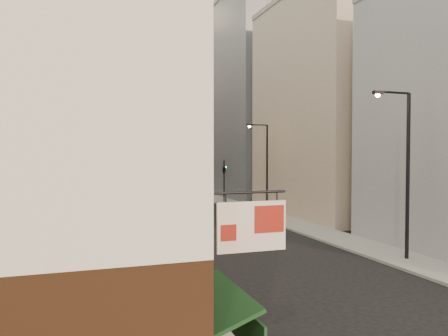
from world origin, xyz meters
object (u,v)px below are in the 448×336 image
at_px(white_tower, 184,88).
at_px(streetlamp_mid, 265,163).
at_px(traffic_light_right, 224,170).
at_px(traffic_light_left, 111,174).
at_px(streetlamp_near, 404,165).
at_px(clock_tower, 119,99).

xyz_separation_m(white_tower, streetlamp_mid, (-2.98, -45.53, -13.72)).
relative_size(white_tower, streetlamp_mid, 4.86).
distance_m(white_tower, traffic_light_right, 38.60).
relative_size(white_tower, traffic_light_left, 8.30).
bearing_deg(traffic_light_left, white_tower, -119.27).
bearing_deg(traffic_light_left, traffic_light_right, -176.06).
relative_size(traffic_light_left, traffic_light_right, 1.00).
bearing_deg(streetlamp_near, traffic_light_left, 115.00).
bearing_deg(white_tower, clock_tower, 128.16).
height_order(clock_tower, white_tower, clock_tower).
bearing_deg(white_tower, streetlamp_mid, -93.74).
distance_m(white_tower, streetlamp_near, 66.48).
xyz_separation_m(streetlamp_near, streetlamp_mid, (0.68, 19.47, -0.25)).
xyz_separation_m(clock_tower, white_tower, (11.00, -14.00, 0.97)).
xyz_separation_m(streetlamp_mid, traffic_light_left, (-13.76, 7.92, -1.24)).
bearing_deg(streetlamp_near, white_tower, 86.26).
height_order(white_tower, streetlamp_mid, white_tower).
distance_m(white_tower, traffic_light_left, 43.80).
bearing_deg(traffic_light_left, clock_tower, -101.62).
bearing_deg(streetlamp_mid, traffic_light_left, 145.61).
bearing_deg(traffic_light_left, streetlamp_mid, 144.79).
distance_m(traffic_light_left, traffic_light_right, 13.20).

